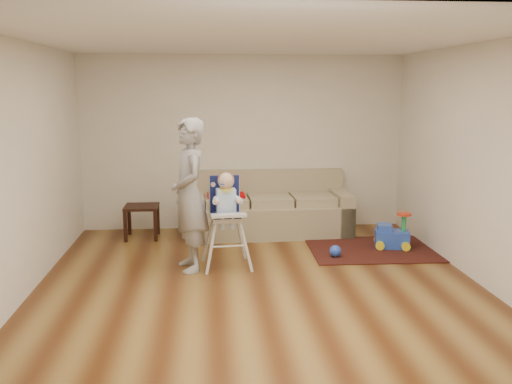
{
  "coord_description": "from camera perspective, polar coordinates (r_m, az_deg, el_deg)",
  "views": [
    {
      "loc": [
        -0.56,
        -6.12,
        2.21
      ],
      "look_at": [
        0.0,
        0.4,
        1.0
      ],
      "focal_mm": 40.0,
      "sensor_mm": 36.0,
      "label": 1
    }
  ],
  "objects": [
    {
      "name": "ground",
      "position": [
        6.53,
        0.3,
        -9.31
      ],
      "size": [
        5.5,
        5.5,
        0.0
      ],
      "primitive_type": "plane",
      "color": "#4A240D",
      "rests_on": "ground"
    },
    {
      "name": "toy_ball",
      "position": [
        7.58,
        7.94,
        -5.86
      ],
      "size": [
        0.16,
        0.16,
        0.16
      ],
      "primitive_type": "sphere",
      "color": "blue",
      "rests_on": "area_rug"
    },
    {
      "name": "area_rug",
      "position": [
        8.05,
        11.75,
        -5.63
      ],
      "size": [
        1.79,
        1.36,
        0.01
      ],
      "primitive_type": "cube",
      "rotation": [
        0.0,
        0.0,
        -0.02
      ],
      "color": "black",
      "rests_on": "ground"
    },
    {
      "name": "ride_on_toy",
      "position": [
        8.12,
        13.47,
        -3.7
      ],
      "size": [
        0.51,
        0.41,
        0.5
      ],
      "primitive_type": null,
      "rotation": [
        0.0,
        0.0,
        -0.21
      ],
      "color": "blue",
      "rests_on": "area_rug"
    },
    {
      "name": "sofa",
      "position": [
        8.64,
        1.33,
        -1.16
      ],
      "size": [
        2.45,
        1.06,
        0.93
      ],
      "rotation": [
        0.0,
        0.0,
        0.03
      ],
      "color": "tan",
      "rests_on": "ground"
    },
    {
      "name": "adult",
      "position": [
        6.9,
        -6.68,
        -0.32
      ],
      "size": [
        0.6,
        0.77,
        1.85
      ],
      "primitive_type": "imported",
      "rotation": [
        0.0,
        0.0,
        -1.31
      ],
      "color": "gray",
      "rests_on": "ground"
    },
    {
      "name": "high_chair",
      "position": [
        7.04,
        -2.99,
        -2.97
      ],
      "size": [
        0.6,
        0.6,
        1.19
      ],
      "rotation": [
        0.0,
        0.0,
        0.09
      ],
      "color": "silver",
      "rests_on": "ground"
    },
    {
      "name": "room_envelope",
      "position": [
        6.67,
        -0.09,
        7.6
      ],
      "size": [
        5.04,
        5.52,
        2.72
      ],
      "color": "silver",
      "rests_on": "ground"
    },
    {
      "name": "side_table",
      "position": [
        8.61,
        -11.33,
        -2.93
      ],
      "size": [
        0.49,
        0.49,
        0.49
      ],
      "primitive_type": null,
      "color": "black",
      "rests_on": "ground"
    }
  ]
}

